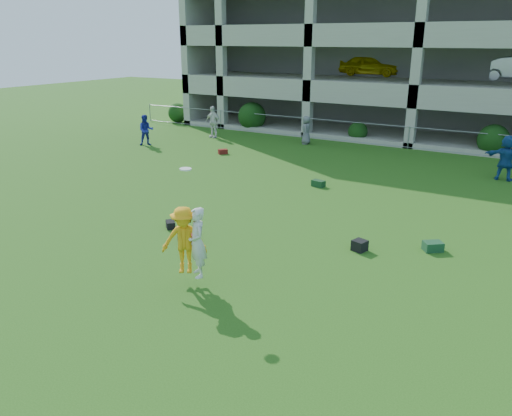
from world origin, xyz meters
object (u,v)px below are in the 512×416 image
Objects in this scene: bystander_c at (306,130)px; parking_garage at (453,30)px; bystander_d at (506,158)px; bystander_b at (213,122)px; frisbee_contest at (188,241)px; bystander_a at (146,130)px; crate_d at (360,245)px.

bystander_c is 12.68m from parking_garage.
bystander_c is at bearing -10.22° from bystander_d.
bystander_b is 16.42m from parking_garage.
frisbee_contest is 27.24m from parking_garage.
bystander_a is at bearing -129.72° from parking_garage.
bystander_a is 0.88× the size of bystander_d.
bystander_d is at bearing 68.81° from frisbee_contest.
parking_garage is (12.51, 15.06, 5.19)m from bystander_a.
bystander_b is 18.55m from frisbee_contest.
bystander_b is 17.42m from crate_d.
bystander_a is at bearing -112.98° from bystander_b.
parking_garage is (0.40, 26.79, 4.90)m from frisbee_contest.
bystander_b is 15.77m from bystander_d.
frisbee_contest reaches higher than bystander_c.
crate_d is 0.01× the size of parking_garage.
bystander_d reaches higher than crate_d.
bystander_d is (17.51, 2.20, 0.11)m from bystander_a.
crate_d is at bearing -72.17° from bystander_a.
bystander_d is at bearing -68.73° from parking_garage.
frisbee_contest reaches higher than crate_d.
bystander_d is at bearing 75.33° from crate_d.
frisbee_contest is (4.77, -16.47, 0.34)m from bystander_c.
bystander_c is 0.82× the size of bystander_d.
bystander_c is 10.49m from bystander_d.
parking_garage is at bearing 95.98° from crate_d.
bystander_d is 14.95m from frisbee_contest.
bystander_c is (7.34, 4.74, -0.05)m from bystander_a.
frisbee_contest is at bearing -90.86° from parking_garage.
bystander_b is 5.62m from bystander_c.
bystander_d reaches higher than bystander_c.
frisbee_contest is at bearing -125.20° from crate_d.
bystander_a is 17.65m from bystander_d.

